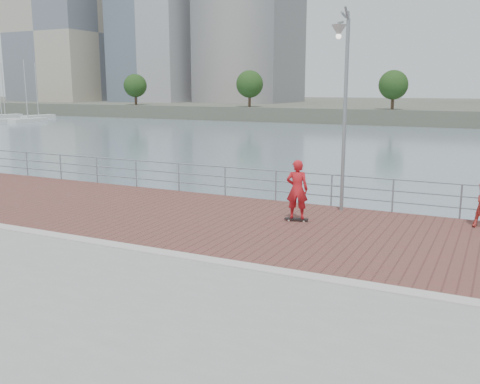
% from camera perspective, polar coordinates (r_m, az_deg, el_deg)
% --- Properties ---
extents(water, '(400.00, 400.00, 0.00)m').
position_cam_1_polar(water, '(13.52, -3.88, -15.38)').
color(water, slate).
rests_on(water, ground).
extents(brick_lane, '(40.00, 6.80, 0.02)m').
position_cam_1_polar(brick_lane, '(15.83, 2.56, -3.58)').
color(brick_lane, brown).
rests_on(brick_lane, seawall).
extents(curb, '(40.00, 0.40, 0.06)m').
position_cam_1_polar(curb, '(12.74, -4.00, -7.18)').
color(curb, '#B7B5AD').
rests_on(curb, seawall).
extents(far_shore, '(320.00, 95.00, 2.50)m').
position_cam_1_polar(far_shore, '(133.16, 23.80, 8.17)').
color(far_shore, '#4C5142').
rests_on(far_shore, ground).
extents(guardrail, '(39.06, 0.06, 1.13)m').
position_cam_1_polar(guardrail, '(18.78, 6.75, 0.83)').
color(guardrail, '#8C9EA8').
rests_on(guardrail, brick_lane).
extents(street_lamp, '(0.45, 1.30, 6.14)m').
position_cam_1_polar(street_lamp, '(17.12, 10.87, 12.07)').
color(street_lamp, gray).
rests_on(street_lamp, brick_lane).
extents(skateboard, '(0.74, 0.35, 0.08)m').
position_cam_1_polar(skateboard, '(16.36, 6.05, -2.88)').
color(skateboard, black).
rests_on(skateboard, brick_lane).
extents(skateboarder, '(0.74, 0.57, 1.80)m').
position_cam_1_polar(skateboarder, '(16.16, 6.11, 0.28)').
color(skateboarder, red).
rests_on(skateboarder, skateboard).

